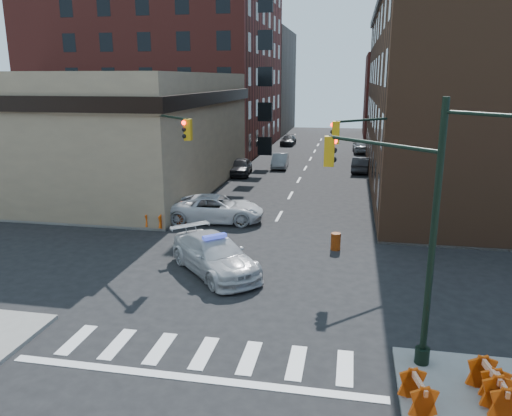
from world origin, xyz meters
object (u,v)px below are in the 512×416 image
at_px(pedestrian_a, 124,208).
at_px(barrel_road, 336,242).
at_px(barrel_bank, 181,217).
at_px(parked_car_wfar, 280,161).
at_px(pedestrian_b, 105,198).
at_px(police_car, 215,255).
at_px(pickup, 215,209).
at_px(parked_car_enear, 361,165).
at_px(barricade_se_a, 489,382).
at_px(barricade_nw_a, 156,220).
at_px(parked_car_wnear, 241,167).

relative_size(pedestrian_a, barrel_road, 2.19).
bearing_deg(barrel_bank, parked_car_wfar, 81.87).
distance_m(pedestrian_a, pedestrian_b, 3.53).
xyz_separation_m(police_car, pedestrian_b, (-9.73, 8.50, 0.25)).
relative_size(pickup, pedestrian_a, 3.04).
height_order(parked_car_wfar, pedestrian_b, pedestrian_b).
bearing_deg(parked_car_enear, pedestrian_b, 52.11).
distance_m(barrel_bank, barricade_se_a, 20.13).
bearing_deg(pickup, pedestrian_a, 104.80).
distance_m(police_car, pedestrian_b, 12.92).
xyz_separation_m(parked_car_enear, barricade_nw_a, (-11.96, -21.27, -0.12)).
height_order(pedestrian_b, barrel_bank, pedestrian_b).
height_order(parked_car_enear, barrel_road, parked_car_enear).
bearing_deg(barrel_road, barricade_nw_a, 171.67).
xyz_separation_m(parked_car_wnear, barrel_road, (9.31, -19.15, -0.32)).
bearing_deg(pickup, parked_car_wfar, -11.20).
relative_size(barricade_se_a, barricade_nw_a, 1.08).
bearing_deg(pedestrian_a, barrel_road, 31.60).
height_order(parked_car_wnear, parked_car_wfar, parked_car_wnear).
relative_size(parked_car_wnear, barricade_nw_a, 3.89).
bearing_deg(barrel_bank, parked_car_wnear, 90.00).
height_order(pedestrian_a, barrel_road, pedestrian_a).
xyz_separation_m(parked_car_wfar, barrel_bank, (-3.00, -21.01, -0.18)).
height_order(parked_car_wfar, parked_car_enear, parked_car_enear).
bearing_deg(pickup, barricade_se_a, -150.51).
height_order(pickup, barricade_nw_a, pickup).
bearing_deg(barricade_se_a, barrel_road, 10.79).
height_order(police_car, pickup, police_car).
distance_m(police_car, barricade_nw_a, 7.69).
bearing_deg(parked_car_wnear, barricade_nw_a, -98.59).
height_order(parked_car_wnear, barrel_road, parked_car_wnear).
distance_m(pedestrian_a, barricade_nw_a, 2.18).
relative_size(barrel_road, barricade_nw_a, 0.77).
distance_m(barrel_road, barricade_se_a, 12.76).
relative_size(barrel_bank, barricade_nw_a, 0.89).
bearing_deg(barricade_nw_a, parked_car_wnear, 94.69).
relative_size(police_car, pedestrian_b, 3.07).
distance_m(police_car, parked_car_wfar, 27.89).
bearing_deg(barricade_nw_a, parked_car_enear, 69.07).
relative_size(pedestrian_a, barricade_se_a, 1.56).
height_order(pedestrian_b, barricade_se_a, pedestrian_b).
bearing_deg(parked_car_wnear, barrel_road, -68.93).
bearing_deg(pedestrian_a, parked_car_wfar, 113.97).
distance_m(parked_car_wnear, parked_car_enear, 11.41).
distance_m(police_car, parked_car_enear, 27.82).
distance_m(pickup, pedestrian_b, 7.55).
relative_size(police_car, pickup, 0.97).
height_order(parked_car_wnear, barricade_nw_a, parked_car_wnear).
xyz_separation_m(parked_car_wnear, barrel_bank, (0.00, -16.46, -0.25)).
height_order(barricade_se_a, barricade_nw_a, barricade_se_a).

